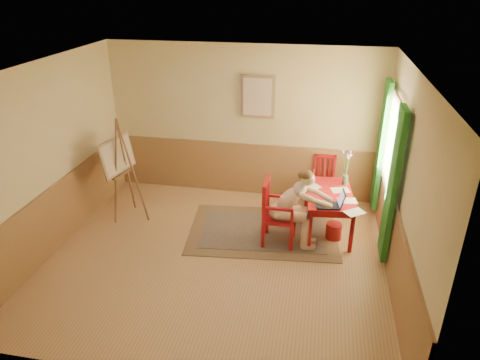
% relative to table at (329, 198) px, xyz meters
% --- Properties ---
extents(room, '(5.04, 4.54, 2.84)m').
position_rel_table_xyz_m(room, '(-1.60, -1.04, 0.77)').
color(room, tan).
rests_on(room, ground).
extents(wainscot, '(5.00, 4.50, 1.00)m').
position_rel_table_xyz_m(wainscot, '(-1.60, -0.24, -0.13)').
color(wainscot, '#9C6F42').
rests_on(wainscot, room).
extents(window, '(0.12, 2.01, 2.20)m').
position_rel_table_xyz_m(window, '(0.82, 0.06, 0.71)').
color(window, white).
rests_on(window, room).
extents(wall_portrait, '(0.60, 0.05, 0.76)m').
position_rel_table_xyz_m(wall_portrait, '(-1.35, 1.17, 1.27)').
color(wall_portrait, '#9A7A58').
rests_on(wall_portrait, room).
extents(rug, '(2.55, 1.83, 0.02)m').
position_rel_table_xyz_m(rug, '(-1.02, -0.19, -0.62)').
color(rug, '#8C7251').
rests_on(rug, room).
extents(table, '(0.83, 1.26, 0.72)m').
position_rel_table_xyz_m(table, '(0.00, 0.00, 0.00)').
color(table, red).
rests_on(table, room).
extents(chair_left, '(0.50, 0.48, 1.06)m').
position_rel_table_xyz_m(chair_left, '(-0.79, -0.46, -0.10)').
color(chair_left, red).
rests_on(chair_left, room).
extents(chair_back, '(0.40, 0.42, 0.90)m').
position_rel_table_xyz_m(chair_back, '(-0.09, 1.01, -0.18)').
color(chair_back, red).
rests_on(chair_back, room).
extents(figure, '(0.95, 0.41, 1.29)m').
position_rel_table_xyz_m(figure, '(-0.52, -0.48, 0.08)').
color(figure, beige).
rests_on(figure, room).
extents(laptop, '(0.44, 0.30, 0.25)m').
position_rel_table_xyz_m(laptop, '(0.04, -0.45, 0.14)').
color(laptop, '#1E2338').
rests_on(laptop, table).
extents(papers, '(0.99, 1.05, 0.00)m').
position_rel_table_xyz_m(papers, '(0.13, -0.14, 0.09)').
color(papers, white).
rests_on(papers, table).
extents(vase, '(0.20, 0.30, 0.57)m').
position_rel_table_xyz_m(vase, '(0.24, 0.38, 0.35)').
color(vase, '#3F724C').
rests_on(vase, table).
extents(wastebasket, '(0.29, 0.29, 0.27)m').
position_rel_table_xyz_m(wastebasket, '(0.12, -0.18, -0.50)').
color(wastebasket, maroon).
rests_on(wastebasket, room).
extents(easel, '(0.66, 0.80, 1.78)m').
position_rel_table_xyz_m(easel, '(-3.47, -0.09, 0.42)').
color(easel, '#916440').
rests_on(easel, room).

